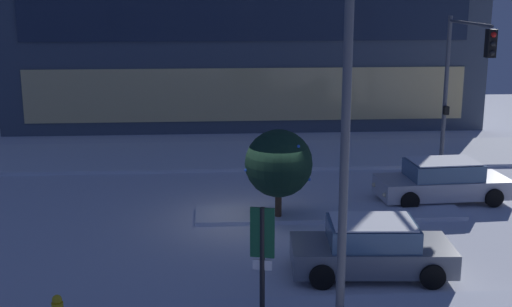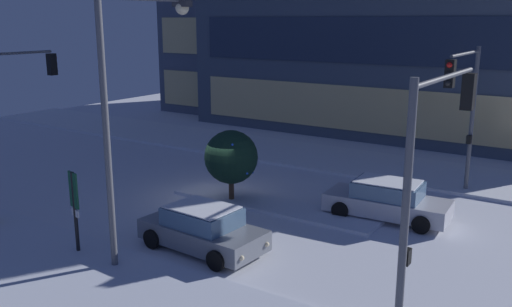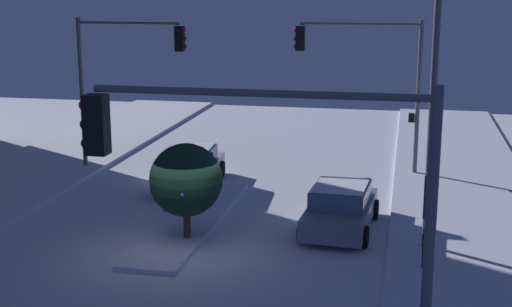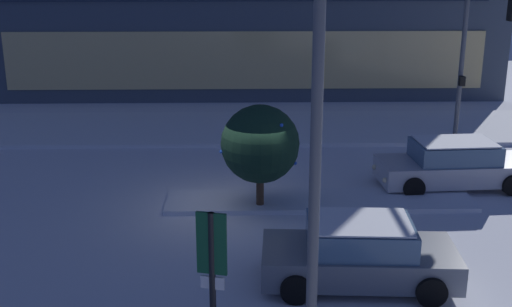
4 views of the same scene
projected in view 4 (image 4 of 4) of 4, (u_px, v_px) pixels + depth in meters
name	position (u px, v px, depth m)	size (l,w,h in m)	color
ground	(239.00, 208.00, 18.92)	(52.00, 52.00, 0.00)	silver
curb_strip_far	(240.00, 128.00, 27.17)	(52.00, 5.20, 0.14)	silver
median_strip	(319.00, 201.00, 19.28)	(9.00, 1.80, 0.14)	silver
car_near	(359.00, 254.00, 14.47)	(4.46, 2.32, 1.49)	slate
car_far	(453.00, 165.00, 20.46)	(4.82, 2.28, 1.49)	#B7B7C1
traffic_light_corner_far_right	(481.00, 34.00, 22.69)	(0.32, 4.69, 6.35)	#565960
street_lamp_arched	(317.00, 58.00, 11.45)	(0.66, 3.49, 8.17)	#565960
parking_info_sign	(212.00, 266.00, 11.64)	(0.55, 0.20, 2.77)	black
decorated_tree_median	(260.00, 144.00, 18.31)	(2.24, 2.22, 3.05)	#473323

